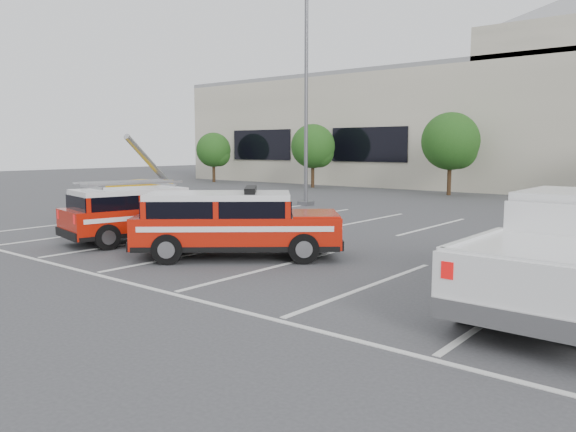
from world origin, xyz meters
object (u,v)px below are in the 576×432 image
at_px(tree_far_left, 215,151).
at_px(fire_chief_suv, 234,229).
at_px(ladder_suv, 141,217).
at_px(tree_mid_left, 452,143).
at_px(tree_left, 314,148).
at_px(light_pole_left, 306,97).
at_px(utility_rig, 137,201).
at_px(white_pickup, 574,261).

height_order(tree_far_left, fire_chief_suv, tree_far_left).
bearing_deg(ladder_suv, tree_mid_left, 100.87).
bearing_deg(tree_far_left, tree_left, 0.00).
xyz_separation_m(tree_left, light_pole_left, (6.91, -10.05, 2.41)).
bearing_deg(tree_mid_left, tree_left, -180.00).
height_order(light_pole_left, utility_rig, light_pole_left).
relative_size(tree_mid_left, ladder_suv, 1.00).
relative_size(tree_left, fire_chief_suv, 0.86).
bearing_deg(light_pole_left, ladder_suv, -77.84).
xyz_separation_m(tree_far_left, tree_mid_left, (20.00, 0.00, 0.54)).
xyz_separation_m(tree_far_left, white_pickup, (31.13, -20.89, -1.70)).
bearing_deg(tree_mid_left, utility_rig, -106.64).
bearing_deg(utility_rig, tree_far_left, 110.40).
height_order(tree_left, light_pole_left, light_pole_left).
bearing_deg(tree_left, tree_far_left, -180.00).
bearing_deg(fire_chief_suv, utility_rig, -151.58).
xyz_separation_m(tree_far_left, fire_chief_suv, (23.32, -21.51, -1.76)).
bearing_deg(light_pole_left, tree_far_left, 149.29).
xyz_separation_m(tree_far_left, ladder_suv, (19.37, -21.47, -1.78)).
bearing_deg(white_pickup, tree_far_left, 146.35).
xyz_separation_m(tree_left, ladder_suv, (9.37, -21.47, -2.05)).
bearing_deg(tree_far_left, white_pickup, -33.86).
relative_size(tree_left, ladder_suv, 0.91).
bearing_deg(light_pole_left, tree_mid_left, 72.90).
bearing_deg(light_pole_left, tree_left, 124.52).
relative_size(light_pole_left, ladder_suv, 2.10).
distance_m(tree_far_left, tree_mid_left, 20.01).
relative_size(white_pickup, ladder_suv, 1.35).
bearing_deg(fire_chief_suv, ladder_suv, -131.05).
xyz_separation_m(fire_chief_suv, utility_rig, (-8.74, 3.38, -0.08)).
bearing_deg(utility_rig, fire_chief_suv, -39.57).
bearing_deg(utility_rig, light_pole_left, 55.52).
bearing_deg(tree_mid_left, tree_far_left, -180.00).
height_order(tree_left, ladder_suv, tree_left).
bearing_deg(fire_chief_suv, tree_far_left, -173.10).
xyz_separation_m(fire_chief_suv, white_pickup, (7.80, 0.62, 0.06)).
height_order(tree_mid_left, ladder_suv, tree_mid_left).
bearing_deg(tree_mid_left, white_pickup, -61.96).
height_order(tree_left, utility_rig, tree_left).
distance_m(light_pole_left, utility_rig, 9.55).
xyz_separation_m(tree_mid_left, white_pickup, (11.13, -20.89, -2.24)).
relative_size(light_pole_left, fire_chief_suv, 2.00).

